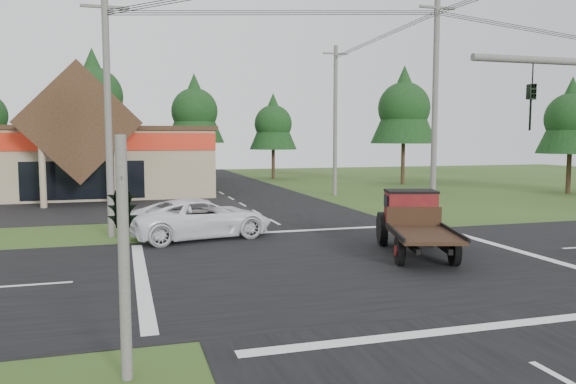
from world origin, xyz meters
name	(u,v)px	position (x,y,z in m)	size (l,w,h in m)	color
ground	(350,264)	(0.00, 0.00, 0.00)	(120.00, 120.00, 0.00)	#30491A
road_ns	(350,264)	(0.00, 0.00, 0.01)	(12.00, 120.00, 0.02)	black
road_ew	(350,263)	(0.00, 0.00, 0.01)	(120.00, 12.00, 0.02)	black
parking_apron	(10,211)	(-14.00, 19.00, 0.01)	(28.00, 14.00, 0.02)	black
cvs_building	(10,159)	(-15.70, 29.57, 2.78)	(30.40, 18.20, 9.19)	#998D68
traffic_signal_corner	(122,184)	(-7.50, -7.32, 3.52)	(0.53, 2.48, 4.40)	#595651
utility_pole_nw	(108,114)	(-8.00, 8.00, 5.39)	(2.00, 0.30, 10.50)	#595651
utility_pole_ne	(435,108)	(8.00, 8.00, 5.89)	(2.00, 0.30, 11.50)	#595651
utility_pole_n	(335,119)	(8.00, 22.00, 5.74)	(2.00, 0.30, 11.20)	#595651
tree_row_c	(93,93)	(-10.00, 41.00, 8.72)	(7.28, 7.28, 13.13)	#332316
tree_row_d	(195,109)	(0.00, 42.00, 7.38)	(6.16, 6.16, 11.11)	#332316
tree_row_e	(273,122)	(8.00, 40.00, 6.03)	(5.04, 5.04, 9.09)	#332316
tree_side_ne	(404,106)	(18.00, 30.00, 7.38)	(6.16, 6.16, 11.11)	#332316
tree_side_e_near	(571,116)	(26.00, 18.00, 6.03)	(5.04, 5.04, 9.09)	#332316
antique_flatbed_truck	(417,224)	(2.88, 0.57, 1.19)	(2.17, 5.68, 2.38)	#4F0B13
white_pickup	(201,218)	(-4.25, 6.55, 0.86)	(2.86, 6.21, 1.73)	white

